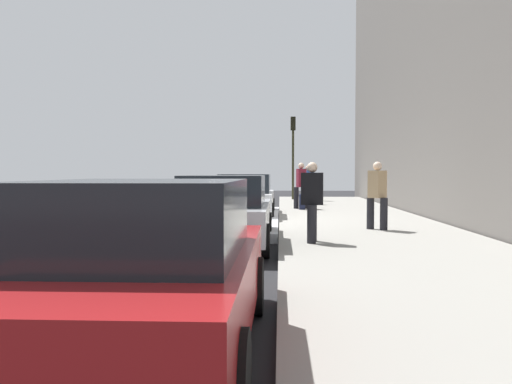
{
  "coord_description": "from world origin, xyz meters",
  "views": [
    {
      "loc": [
        -16.06,
        -1.03,
        1.58
      ],
      "look_at": [
        1.2,
        -0.22,
        0.91
      ],
      "focal_mm": 36.2,
      "sensor_mm": 36.0,
      "label": 1
    }
  ],
  "objects_px": {
    "parked_car_white": "(246,197)",
    "pedestrian_burgundy_coat": "(301,184)",
    "parked_car_red": "(146,269)",
    "traffic_light_pole": "(293,144)",
    "parked_car_silver": "(225,212)",
    "pedestrian_tan_coat": "(377,193)",
    "pedestrian_black_coat": "(312,200)",
    "pedestrian_blue_coat": "(308,184)",
    "rolling_suitcase": "(302,202)"
  },
  "relations": [
    {
      "from": "parked_car_white",
      "to": "pedestrian_burgundy_coat",
      "type": "bearing_deg",
      "value": -32.29
    },
    {
      "from": "parked_car_red",
      "to": "traffic_light_pole",
      "type": "relative_size",
      "value": 0.97
    },
    {
      "from": "parked_car_silver",
      "to": "pedestrian_tan_coat",
      "type": "distance_m",
      "value": 4.22
    },
    {
      "from": "parked_car_red",
      "to": "pedestrian_black_coat",
      "type": "distance_m",
      "value": 6.49
    },
    {
      "from": "pedestrian_blue_coat",
      "to": "traffic_light_pole",
      "type": "bearing_deg",
      "value": 8.41
    },
    {
      "from": "pedestrian_black_coat",
      "to": "traffic_light_pole",
      "type": "height_order",
      "value": "traffic_light_pole"
    },
    {
      "from": "parked_car_silver",
      "to": "parked_car_white",
      "type": "height_order",
      "value": "same"
    },
    {
      "from": "pedestrian_black_coat",
      "to": "rolling_suitcase",
      "type": "xyz_separation_m",
      "value": [
        9.3,
        -0.19,
        -0.58
      ]
    },
    {
      "from": "pedestrian_black_coat",
      "to": "rolling_suitcase",
      "type": "relative_size",
      "value": 1.74
    },
    {
      "from": "parked_car_white",
      "to": "rolling_suitcase",
      "type": "xyz_separation_m",
      "value": [
        2.66,
        -1.99,
        -0.31
      ]
    },
    {
      "from": "pedestrian_blue_coat",
      "to": "pedestrian_burgundy_coat",
      "type": "distance_m",
      "value": 3.05
    },
    {
      "from": "pedestrian_black_coat",
      "to": "pedestrian_tan_coat",
      "type": "bearing_deg",
      "value": -36.32
    },
    {
      "from": "pedestrian_tan_coat",
      "to": "parked_car_red",
      "type": "bearing_deg",
      "value": 157.62
    },
    {
      "from": "pedestrian_burgundy_coat",
      "to": "traffic_light_pole",
      "type": "xyz_separation_m",
      "value": [
        6.9,
        0.15,
        1.97
      ]
    },
    {
      "from": "traffic_light_pole",
      "to": "rolling_suitcase",
      "type": "height_order",
      "value": "traffic_light_pole"
    },
    {
      "from": "traffic_light_pole",
      "to": "pedestrian_blue_coat",
      "type": "bearing_deg",
      "value": -171.59
    },
    {
      "from": "rolling_suitcase",
      "to": "pedestrian_blue_coat",
      "type": "bearing_deg",
      "value": -6.71
    },
    {
      "from": "pedestrian_blue_coat",
      "to": "pedestrian_tan_coat",
      "type": "xyz_separation_m",
      "value": [
        -10.38,
        -1.16,
        -0.02
      ]
    },
    {
      "from": "pedestrian_blue_coat",
      "to": "traffic_light_pole",
      "type": "distance_m",
      "value": 4.41
    },
    {
      "from": "pedestrian_black_coat",
      "to": "pedestrian_blue_coat",
      "type": "xyz_separation_m",
      "value": [
        12.77,
        -0.6,
        0.05
      ]
    },
    {
      "from": "traffic_light_pole",
      "to": "pedestrian_black_coat",
      "type": "bearing_deg",
      "value": 179.9
    },
    {
      "from": "parked_car_silver",
      "to": "rolling_suitcase",
      "type": "distance_m",
      "value": 9.38
    },
    {
      "from": "rolling_suitcase",
      "to": "pedestrian_burgundy_coat",
      "type": "bearing_deg",
      "value": 1.92
    },
    {
      "from": "parked_car_silver",
      "to": "pedestrian_tan_coat",
      "type": "xyz_separation_m",
      "value": [
        2.26,
        -3.56,
        0.29
      ]
    },
    {
      "from": "parked_car_silver",
      "to": "pedestrian_blue_coat",
      "type": "xyz_separation_m",
      "value": [
        12.64,
        -2.4,
        0.31
      ]
    },
    {
      "from": "pedestrian_burgundy_coat",
      "to": "traffic_light_pole",
      "type": "height_order",
      "value": "traffic_light_pole"
    },
    {
      "from": "parked_car_white",
      "to": "pedestrian_black_coat",
      "type": "height_order",
      "value": "pedestrian_black_coat"
    },
    {
      "from": "pedestrian_black_coat",
      "to": "parked_car_silver",
      "type": "bearing_deg",
      "value": 85.67
    },
    {
      "from": "parked_car_silver",
      "to": "traffic_light_pole",
      "type": "relative_size",
      "value": 0.98
    },
    {
      "from": "pedestrian_black_coat",
      "to": "pedestrian_blue_coat",
      "type": "bearing_deg",
      "value": -2.7
    },
    {
      "from": "parked_car_red",
      "to": "rolling_suitcase",
      "type": "distance_m",
      "value": 15.66
    },
    {
      "from": "pedestrian_burgundy_coat",
      "to": "traffic_light_pole",
      "type": "distance_m",
      "value": 7.17
    },
    {
      "from": "parked_car_white",
      "to": "traffic_light_pole",
      "type": "relative_size",
      "value": 1.02
    },
    {
      "from": "parked_car_red",
      "to": "traffic_light_pole",
      "type": "distance_m",
      "value": 23.07
    },
    {
      "from": "pedestrian_tan_coat",
      "to": "pedestrian_burgundy_coat",
      "type": "bearing_deg",
      "value": 12.13
    },
    {
      "from": "parked_car_silver",
      "to": "pedestrian_burgundy_coat",
      "type": "height_order",
      "value": "pedestrian_burgundy_coat"
    },
    {
      "from": "parked_car_white",
      "to": "pedestrian_tan_coat",
      "type": "bearing_deg",
      "value": -140.04
    },
    {
      "from": "pedestrian_blue_coat",
      "to": "pedestrian_burgundy_coat",
      "type": "relative_size",
      "value": 0.96
    },
    {
      "from": "parked_car_silver",
      "to": "parked_car_white",
      "type": "distance_m",
      "value": 6.5
    },
    {
      "from": "pedestrian_blue_coat",
      "to": "rolling_suitcase",
      "type": "height_order",
      "value": "pedestrian_blue_coat"
    },
    {
      "from": "parked_car_red",
      "to": "pedestrian_blue_coat",
      "type": "height_order",
      "value": "pedestrian_blue_coat"
    },
    {
      "from": "pedestrian_black_coat",
      "to": "pedestrian_tan_coat",
      "type": "distance_m",
      "value": 2.97
    },
    {
      "from": "parked_car_silver",
      "to": "pedestrian_blue_coat",
      "type": "distance_m",
      "value": 12.87
    },
    {
      "from": "parked_car_white",
      "to": "pedestrian_black_coat",
      "type": "distance_m",
      "value": 6.88
    },
    {
      "from": "pedestrian_blue_coat",
      "to": "rolling_suitcase",
      "type": "distance_m",
      "value": 3.55
    },
    {
      "from": "traffic_light_pole",
      "to": "parked_car_red",
      "type": "bearing_deg",
      "value": 175.46
    },
    {
      "from": "pedestrian_black_coat",
      "to": "traffic_light_pole",
      "type": "bearing_deg",
      "value": -0.1
    },
    {
      "from": "pedestrian_burgundy_coat",
      "to": "pedestrian_tan_coat",
      "type": "relative_size",
      "value": 1.06
    },
    {
      "from": "pedestrian_tan_coat",
      "to": "traffic_light_pole",
      "type": "relative_size",
      "value": 0.39
    },
    {
      "from": "parked_car_white",
      "to": "pedestrian_blue_coat",
      "type": "height_order",
      "value": "pedestrian_blue_coat"
    }
  ]
}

